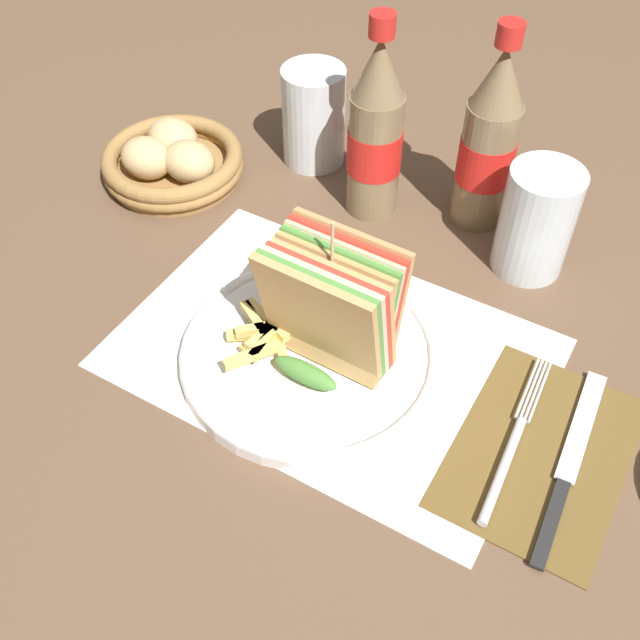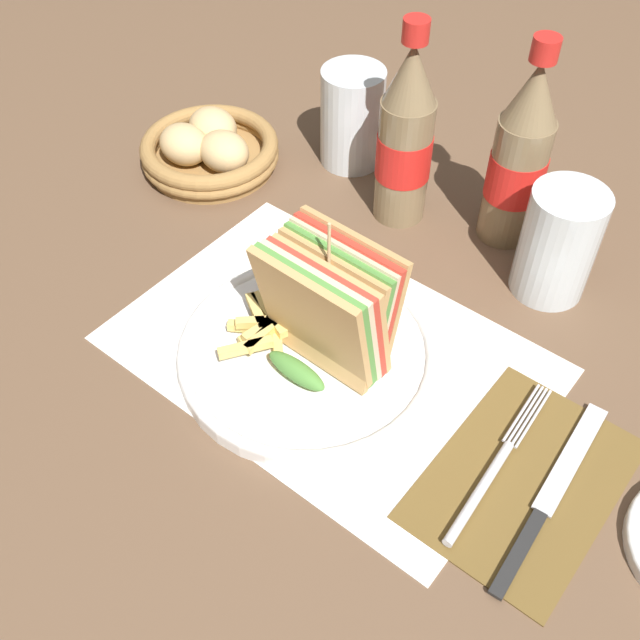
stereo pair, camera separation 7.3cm
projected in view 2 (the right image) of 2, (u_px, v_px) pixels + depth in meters
The scene contains 14 objects.
ground_plane at pixel (312, 337), 0.76m from camera, with size 4.00×4.00×0.00m, color brown.
placemat at pixel (330, 354), 0.75m from camera, with size 0.42×0.28×0.00m.
plate_main at pixel (307, 352), 0.74m from camera, with size 0.26×0.26×0.02m.
club_sandwich at pixel (328, 309), 0.69m from camera, with size 0.12×0.10×0.16m.
fries_pile at pixel (267, 325), 0.73m from camera, with size 0.08×0.11×0.02m.
ketchup_blob at pixel (291, 318), 0.75m from camera, with size 0.04×0.03×0.01m.
napkin at pixel (524, 479), 0.65m from camera, with size 0.15×0.21×0.00m.
fork at pixel (490, 475), 0.65m from camera, with size 0.02×0.19×0.01m.
knife at pixel (550, 496), 0.64m from camera, with size 0.03×0.22×0.00m.
coke_bottle_near at pixel (405, 139), 0.82m from camera, with size 0.06×0.06×0.24m.
coke_bottle_far at pixel (519, 159), 0.80m from camera, with size 0.06×0.06×0.24m.
glass_near at pixel (556, 249), 0.77m from camera, with size 0.08×0.08×0.12m.
glass_far at pixel (352, 123), 0.93m from camera, with size 0.08×0.08×0.12m.
bread_basket at pixel (209, 149), 0.94m from camera, with size 0.17×0.17×0.06m.
Camera 2 is at (0.32, -0.39, 0.58)m, focal length 42.00 mm.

